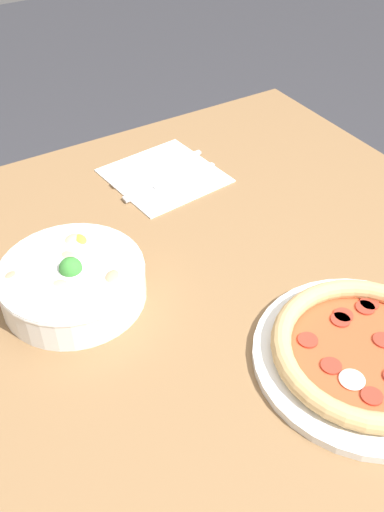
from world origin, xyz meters
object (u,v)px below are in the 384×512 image
(fork, at_px, (172,181))
(pizza, at_px, (366,353))
(bowl, at_px, (72,280))
(knife, at_px, (162,167))

(fork, bearing_deg, pizza, 85.67)
(bowl, bearing_deg, pizza, -138.26)
(pizza, xyz_separation_m, bowl, (0.30, 0.27, 0.01))
(pizza, bearing_deg, knife, -0.03)
(pizza, distance_m, bowl, 0.40)
(bowl, xyz_separation_m, fork, (0.18, -0.26, -0.03))
(pizza, distance_m, knife, 0.53)
(pizza, xyz_separation_m, knife, (0.53, -0.00, -0.01))
(bowl, relative_size, knife, 1.04)
(fork, bearing_deg, knife, -102.20)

